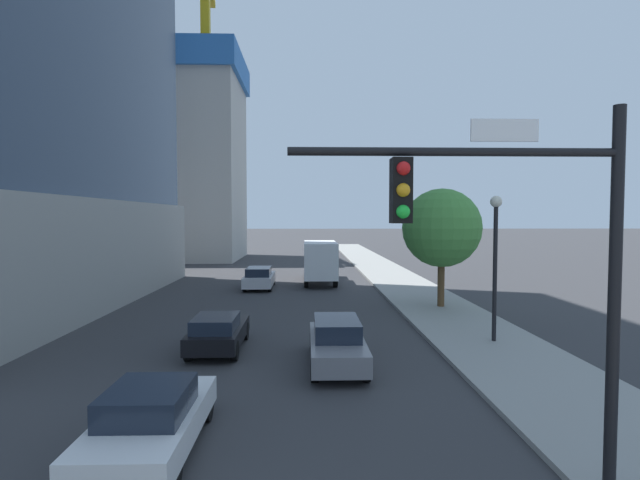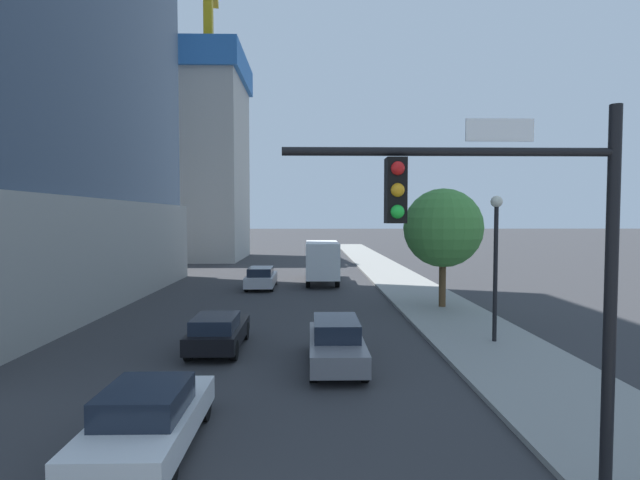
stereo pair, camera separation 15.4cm
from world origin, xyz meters
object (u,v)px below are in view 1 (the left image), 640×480
(car_white, at_px, (151,419))
(box_truck, at_px, (320,259))
(traffic_light_pole, at_px, (520,237))
(street_tree, at_px, (442,228))
(car_black, at_px, (218,332))
(car_gray, at_px, (337,342))
(street_lamp, at_px, (495,245))
(construction_building, at_px, (175,146))
(car_silver, at_px, (259,278))

(car_white, height_order, box_truck, box_truck)
(traffic_light_pole, distance_m, car_white, 7.92)
(street_tree, distance_m, box_truck, 12.18)
(car_black, xyz_separation_m, car_white, (0.00, -7.52, -0.00))
(car_black, bearing_deg, car_gray, -23.51)
(street_lamp, bearing_deg, construction_building, 120.11)
(car_silver, bearing_deg, traffic_light_pole, -74.93)
(street_tree, relative_size, car_white, 1.44)
(street_lamp, bearing_deg, traffic_light_pole, -109.75)
(street_tree, xyz_separation_m, car_black, (-10.24, -7.62, -3.56))
(car_white, relative_size, car_silver, 0.92)
(car_silver, relative_size, box_truck, 0.59)
(street_lamp, height_order, car_white, street_lamp)
(car_black, distance_m, car_silver, 15.22)
(street_lamp, bearing_deg, street_tree, 90.23)
(construction_building, xyz_separation_m, car_gray, (16.11, -40.64, -12.20))
(construction_building, distance_m, street_tree, 39.26)
(car_gray, relative_size, box_truck, 0.58)
(car_white, xyz_separation_m, box_truck, (4.17, 25.40, 1.03))
(car_silver, bearing_deg, car_white, -90.00)
(car_white, distance_m, box_truck, 25.76)
(street_tree, relative_size, car_black, 1.51)
(construction_building, height_order, street_tree, construction_building)
(street_lamp, distance_m, car_silver, 18.16)
(car_gray, bearing_deg, street_lamp, 21.14)
(traffic_light_pole, xyz_separation_m, street_tree, (3.58, 17.13, -0.24))
(traffic_light_pole, xyz_separation_m, street_lamp, (3.61, 10.05, -0.73))
(traffic_light_pole, bearing_deg, car_gray, 107.91)
(traffic_light_pole, relative_size, car_white, 1.51)
(traffic_light_pole, height_order, street_tree, traffic_light_pole)
(car_gray, height_order, car_white, car_gray)
(car_black, distance_m, car_white, 7.52)
(street_tree, height_order, car_black, street_tree)
(car_gray, xyz_separation_m, car_white, (-4.17, -5.71, -0.06))
(car_black, bearing_deg, traffic_light_pole, -55.01)
(construction_building, relative_size, street_tree, 5.30)
(car_black, distance_m, car_gray, 4.55)
(street_tree, bearing_deg, street_lamp, -89.77)
(street_lamp, height_order, car_black, street_lamp)
(construction_building, height_order, car_white, construction_building)
(construction_building, height_order, box_truck, construction_building)
(construction_building, height_order, traffic_light_pole, construction_building)
(street_lamp, bearing_deg, car_black, -176.97)
(street_lamp, height_order, box_truck, street_lamp)
(traffic_light_pole, distance_m, car_black, 12.21)
(car_gray, distance_m, box_truck, 19.71)
(car_silver, bearing_deg, box_truck, 32.53)
(street_tree, height_order, car_white, street_tree)
(street_tree, bearing_deg, car_gray, -122.75)
(street_lamp, height_order, car_silver, street_lamp)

